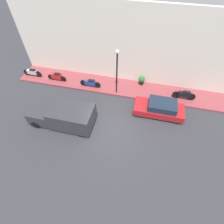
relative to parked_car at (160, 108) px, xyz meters
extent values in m
plane|color=#2D2D33|center=(-2.55, 3.45, -0.62)|extent=(60.00, 60.00, 0.00)
cube|color=brown|center=(2.41, 3.45, -0.54)|extent=(2.39, 19.87, 0.16)
cube|color=silver|center=(3.75, 3.45, 2.81)|extent=(0.30, 19.87, 6.86)
cube|color=maroon|center=(0.00, 0.06, -0.15)|extent=(1.66, 3.89, 0.57)
cube|color=#192333|center=(0.00, -0.14, 0.40)|extent=(1.46, 2.14, 0.52)
cylinder|color=black|center=(-0.71, 1.52, -0.28)|extent=(0.20, 0.67, 0.67)
cylinder|color=black|center=(0.71, 1.52, -0.28)|extent=(0.20, 0.67, 0.67)
cylinder|color=black|center=(-0.71, -1.40, -0.28)|extent=(0.20, 0.67, 0.67)
cylinder|color=black|center=(0.71, -1.40, -0.28)|extent=(0.20, 0.67, 0.67)
cube|color=#2D2D33|center=(-2.61, 6.26, 0.32)|extent=(2.05, 3.11, 1.50)
cube|color=#2D2D33|center=(-2.61, 8.65, 0.09)|extent=(1.95, 1.67, 1.05)
cube|color=#192333|center=(-2.61, 8.91, 0.39)|extent=(1.74, 0.92, 0.42)
cylinder|color=black|center=(-3.51, 8.90, -0.28)|extent=(0.22, 0.68, 0.68)
cylinder|color=black|center=(-1.72, 8.90, -0.28)|extent=(0.22, 0.68, 0.68)
cylinder|color=black|center=(-3.51, 5.30, -0.28)|extent=(0.22, 0.68, 0.68)
cylinder|color=black|center=(-1.72, 5.30, -0.28)|extent=(0.22, 0.68, 0.68)
cube|color=black|center=(2.05, -1.94, 0.05)|extent=(0.30, 1.01, 0.44)
cube|color=black|center=(2.05, -2.08, 0.32)|extent=(0.27, 0.55, 0.12)
cylinder|color=black|center=(2.05, -1.32, -0.12)|extent=(0.10, 0.68, 0.68)
cylinder|color=black|center=(2.05, -2.56, -0.12)|extent=(0.10, 0.68, 0.68)
cube|color=#B7B7BF|center=(2.03, 12.31, 0.00)|extent=(0.30, 0.99, 0.40)
cube|color=black|center=(2.03, 12.17, 0.26)|extent=(0.27, 0.54, 0.12)
cylinder|color=black|center=(2.03, 12.92, -0.15)|extent=(0.10, 0.63, 0.63)
cylinder|color=black|center=(2.03, 11.69, -0.15)|extent=(0.10, 0.63, 0.63)
cube|color=navy|center=(1.79, 6.33, -0.02)|extent=(0.30, 1.02, 0.38)
cube|color=black|center=(1.79, 6.19, 0.23)|extent=(0.27, 0.56, 0.12)
cylinder|color=black|center=(1.79, 7.00, -0.16)|extent=(0.10, 0.59, 0.59)
cylinder|color=black|center=(1.79, 5.67, -0.16)|extent=(0.10, 0.59, 0.59)
cube|color=#B21E1E|center=(1.94, 9.71, 0.00)|extent=(0.30, 0.98, 0.46)
cube|color=black|center=(1.94, 9.58, 0.29)|extent=(0.27, 0.53, 0.12)
cylinder|color=black|center=(1.94, 10.36, -0.19)|extent=(0.10, 0.54, 0.54)
cylinder|color=black|center=(1.94, 9.06, -0.19)|extent=(0.10, 0.54, 0.54)
cylinder|color=black|center=(1.57, 3.83, 1.46)|extent=(0.12, 0.12, 3.85)
sphere|color=silver|center=(1.57, 3.83, 3.49)|extent=(0.32, 0.32, 0.32)
cylinder|color=black|center=(3.20, 1.80, -0.31)|extent=(0.39, 0.39, 0.31)
sphere|color=#236628|center=(3.20, 1.80, 0.07)|extent=(0.56, 0.56, 0.56)
camera|label=1|loc=(-9.94, 1.54, 10.14)|focal=28.00mm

